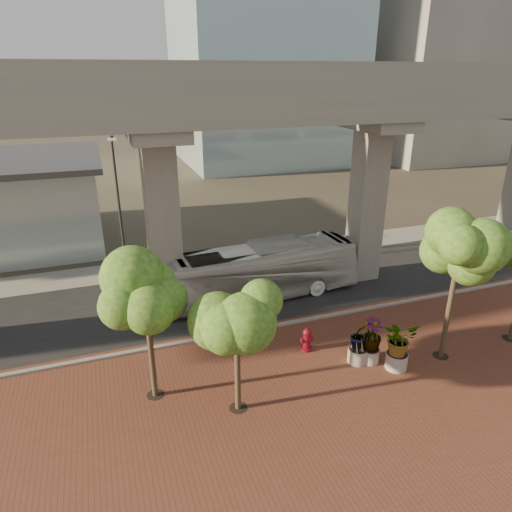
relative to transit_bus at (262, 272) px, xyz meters
name	(u,v)px	position (x,y,z in m)	size (l,w,h in m)	color
ground	(284,305)	(0.84, -1.40, -1.55)	(160.00, 160.00, 0.00)	#3B352B
brick_plaza	(362,395)	(0.84, -9.40, -1.52)	(70.00, 13.00, 0.06)	brown
asphalt_road	(271,290)	(0.84, 0.60, -1.53)	(90.00, 8.00, 0.04)	black
curb_strip	(299,321)	(0.84, -3.40, -1.47)	(70.00, 0.25, 0.16)	gray
far_sidewalk	(243,256)	(0.84, 6.10, -1.52)	(90.00, 3.00, 0.06)	gray
transit_viaduct	(273,167)	(0.84, 0.60, 5.74)	(72.00, 5.60, 12.40)	gray
midrise_block	(438,70)	(38.84, 34.60, 10.45)	(18.00, 16.00, 24.00)	#A19B91
transit_bus	(262,272)	(0.00, 0.00, 0.00)	(2.61, 11.13, 3.10)	silver
fire_hydrant	(307,339)	(0.10, -5.79, -0.93)	(0.58, 0.52, 1.16)	maroon
planter_front	(399,341)	(3.15, -8.35, -0.11)	(2.06, 2.06, 2.27)	gray
planter_right	(372,336)	(2.34, -7.55, -0.20)	(1.99, 1.99, 2.13)	#A9A199
planter_left	(359,337)	(1.80, -7.40, -0.22)	(1.90, 1.90, 2.09)	gray
street_tree_far_west	(145,296)	(-6.92, -6.71, 2.91)	(3.63, 3.63, 6.08)	#4E3D2C
street_tree_near_west	(236,314)	(-4.04, -8.51, 2.62)	(3.33, 3.33, 5.65)	#4E3D2C
street_tree_near_east	(460,251)	(5.61, -8.27, 3.62)	(3.95, 3.95, 6.93)	#4E3D2C
streetlamp_west	(118,199)	(-7.04, 5.07, 3.55)	(0.43, 1.27, 8.75)	#323338
streetlamp_east	(355,186)	(8.35, 4.47, 3.24)	(0.41, 1.19, 8.21)	#2C2C31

